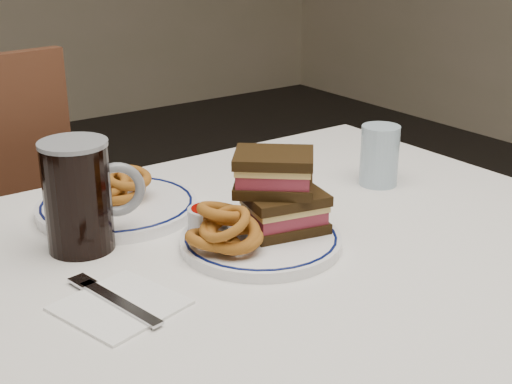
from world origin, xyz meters
TOP-DOWN VIEW (x-y plane):
  - dining_table at (0.00, 0.00)m, footprint 1.27×0.87m
  - main_plate at (0.07, 0.00)m, footprint 0.24×0.24m
  - reuben_sandwich at (0.11, 0.01)m, footprint 0.15×0.14m
  - onion_rings_main at (0.00, -0.00)m, footprint 0.11×0.11m
  - ketchup_ramekin at (0.02, 0.07)m, footprint 0.06×0.06m
  - beer_mug at (-0.15, 0.15)m, footprint 0.14×0.10m
  - water_glass at (0.40, 0.09)m, footprint 0.07×0.07m
  - far_plate at (-0.05, 0.25)m, footprint 0.26×0.26m
  - onion_rings_far at (-0.05, 0.26)m, footprint 0.12×0.10m
  - napkin_fork at (-0.18, -0.04)m, footprint 0.16×0.18m

SIDE VIEW (x-z plane):
  - dining_table at x=0.00m, z-range 0.27..1.02m
  - napkin_fork at x=-0.18m, z-range 0.75..0.76m
  - main_plate at x=0.07m, z-range 0.75..0.77m
  - far_plate at x=-0.05m, z-range 0.75..0.77m
  - ketchup_ramekin at x=0.02m, z-range 0.77..0.80m
  - onion_rings_far at x=-0.05m, z-range 0.76..0.82m
  - onion_rings_main at x=0.00m, z-range 0.76..0.83m
  - water_glass at x=0.40m, z-range 0.75..0.86m
  - reuben_sandwich at x=0.11m, z-range 0.77..0.89m
  - beer_mug at x=-0.15m, z-range 0.75..0.92m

